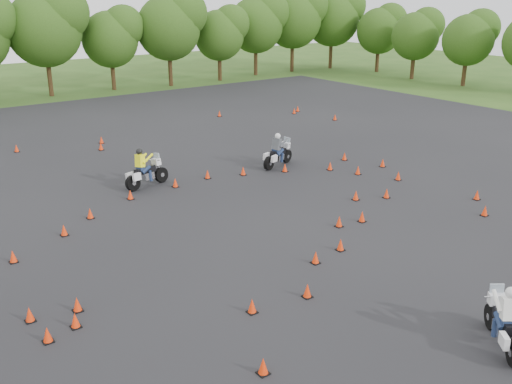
# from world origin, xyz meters

# --- Properties ---
(ground) EXTENTS (140.00, 140.00, 0.00)m
(ground) POSITION_xyz_m (0.00, 0.00, 0.00)
(ground) COLOR #2D5119
(ground) RESTS_ON ground
(asphalt_pad) EXTENTS (62.00, 62.00, 0.00)m
(asphalt_pad) POSITION_xyz_m (0.00, 6.00, 0.01)
(asphalt_pad) COLOR black
(asphalt_pad) RESTS_ON ground
(treeline) EXTENTS (86.74, 32.23, 10.85)m
(treeline) POSITION_xyz_m (4.01, 35.75, 4.63)
(treeline) COLOR #2B4B15
(treeline) RESTS_ON ground
(traffic_cones) EXTENTS (36.46, 33.56, 0.45)m
(traffic_cones) POSITION_xyz_m (0.08, 5.34, 0.23)
(traffic_cones) COLOR #F5340A
(traffic_cones) RESTS_ON asphalt_pad
(rider_grey) EXTENTS (2.66, 1.51, 1.97)m
(rider_grey) POSITION_xyz_m (5.64, 9.60, 0.99)
(rider_grey) COLOR #484B51
(rider_grey) RESTS_ON ground
(rider_yellow) EXTENTS (2.71, 1.36, 2.00)m
(rider_yellow) POSITION_xyz_m (-1.89, 10.67, 1.01)
(rider_yellow) COLOR #FCFC16
(rider_yellow) RESTS_ON ground
(rider_white) EXTENTS (2.21, 2.44, 1.95)m
(rider_white) POSITION_xyz_m (-0.15, -7.79, 0.98)
(rider_white) COLOR white
(rider_white) RESTS_ON ground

